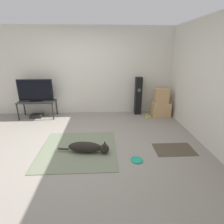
{
  "coord_description": "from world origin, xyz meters",
  "views": [
    {
      "loc": [
        0.49,
        -3.25,
        1.88
      ],
      "look_at": [
        0.7,
        0.79,
        0.45
      ],
      "focal_mm": 28.0,
      "sensor_mm": 36.0,
      "label": 1
    }
  ],
  "objects": [
    {
      "name": "frisbee",
      "position": [
        1.08,
        -0.6,
        0.01
      ],
      "size": [
        0.21,
        0.21,
        0.03
      ],
      "color": "#199E7A",
      "rests_on": "ground_plane"
    },
    {
      "name": "tennis_ball_loose_on_carpet",
      "position": [
        1.84,
        1.52,
        0.03
      ],
      "size": [
        0.07,
        0.07,
        0.07
      ],
      "color": "#C6E033",
      "rests_on": "ground_plane"
    },
    {
      "name": "ground_plane",
      "position": [
        0.0,
        0.0,
        0.0
      ],
      "size": [
        12.0,
        12.0,
        0.0
      ],
      "primitive_type": "plane",
      "color": "gray"
    },
    {
      "name": "dog",
      "position": [
        0.19,
        -0.29,
        0.12
      ],
      "size": [
        1.0,
        0.27,
        0.24
      ],
      "color": "black",
      "rests_on": "area_rug"
    },
    {
      "name": "tv",
      "position": [
        -1.44,
        1.73,
        0.8
      ],
      "size": [
        0.98,
        0.2,
        0.63
      ],
      "color": "black",
      "rests_on": "tv_stand"
    },
    {
      "name": "floor_speaker",
      "position": [
        1.55,
        1.87,
        0.57
      ],
      "size": [
        0.19,
        0.2,
        1.14
      ],
      "color": "black",
      "rests_on": "ground_plane"
    },
    {
      "name": "cardboard_box_upper",
      "position": [
        2.19,
        1.65,
        0.63
      ],
      "size": [
        0.4,
        0.28,
        0.41
      ],
      "color": "tan",
      "rests_on": "cardboard_box_lower"
    },
    {
      "name": "tennis_ball_near_speaker",
      "position": [
        1.75,
        1.43,
        0.03
      ],
      "size": [
        0.07,
        0.07,
        0.07
      ],
      "color": "#C6E033",
      "rests_on": "ground_plane"
    },
    {
      "name": "tennis_ball_by_boxes",
      "position": [
        1.79,
        1.64,
        0.03
      ],
      "size": [
        0.07,
        0.07,
        0.07
      ],
      "color": "#C6E033",
      "rests_on": "ground_plane"
    },
    {
      "name": "tv_stand",
      "position": [
        -1.44,
        1.72,
        0.44
      ],
      "size": [
        1.03,
        0.49,
        0.5
      ],
      "color": "black",
      "rests_on": "ground_plane"
    },
    {
      "name": "cardboard_box_lower",
      "position": [
        2.21,
        1.64,
        0.21
      ],
      "size": [
        0.52,
        0.37,
        0.42
      ],
      "color": "tan",
      "rests_on": "ground_plane"
    },
    {
      "name": "door_mat",
      "position": [
        1.9,
        -0.26,
        0.0
      ],
      "size": [
        0.79,
        0.51,
        0.01
      ],
      "color": "#4C4233",
      "rests_on": "ground_plane"
    },
    {
      "name": "wall_back",
      "position": [
        0.0,
        2.1,
        1.27
      ],
      "size": [
        8.0,
        0.06,
        2.55
      ],
      "color": "beige",
      "rests_on": "ground_plane"
    },
    {
      "name": "wall_right",
      "position": [
        2.6,
        0.0,
        1.27
      ],
      "size": [
        0.06,
        8.0,
        2.55
      ],
      "color": "beige",
      "rests_on": "ground_plane"
    },
    {
      "name": "game_console",
      "position": [
        -1.51,
        1.73,
        0.04
      ],
      "size": [
        0.34,
        0.28,
        0.09
      ],
      "color": "black",
      "rests_on": "ground_plane"
    },
    {
      "name": "area_rug",
      "position": [
        -0.02,
        -0.16,
        0.01
      ],
      "size": [
        1.5,
        1.48,
        0.01
      ],
      "color": "slate",
      "rests_on": "ground_plane"
    }
  ]
}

